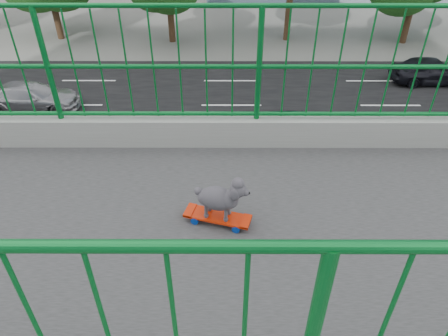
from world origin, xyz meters
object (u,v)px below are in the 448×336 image
poodle (220,197)px  car_4 (431,71)px  car_6 (388,175)px  skateboard (218,217)px  car_3 (32,97)px  car_2 (296,130)px

poodle → car_4: poodle is taller
car_4 → car_6: car_6 is taller
skateboard → poodle: poodle is taller
car_3 → skateboard: bearing=-148.8°
skateboard → car_6: 12.46m
skateboard → car_2: 14.11m
car_2 → car_6: bearing=-138.8°
skateboard → car_4: (-18.62, 11.37, -6.33)m
skateboard → car_4: skateboard is taller
car_2 → car_6: (3.20, 2.80, 0.07)m
car_2 → car_4: (-6.40, 8.33, 0.04)m
car_3 → car_2: bearing=-104.5°
poodle → car_2: size_ratio=0.09×
skateboard → car_6: bearing=163.1°
car_6 → poodle: bearing=-32.8°
poodle → car_4: size_ratio=0.10×
car_6 → skateboard: bearing=-32.9°
car_4 → car_3: bearing=98.8°
poodle → car_6: 12.56m
car_3 → poodle: bearing=-148.8°
car_3 → car_6: bearing=-112.9°
poodle → car_4: 22.77m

